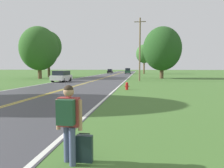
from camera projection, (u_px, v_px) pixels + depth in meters
hitchhiker_person at (68, 116)px, 4.23m from camera, size 0.58×0.42×1.72m
suitcase at (85, 149)px, 4.39m from camera, size 0.36×0.14×0.66m
fire_hydrant at (127, 86)px, 18.85m from camera, size 0.42×0.26×0.72m
utility_pole_midground at (140, 49)px, 30.84m from camera, size 1.80×0.24×9.70m
tree_left_verge at (48, 46)px, 43.66m from camera, size 5.74×5.74×10.08m
tree_behind_sign at (162, 49)px, 38.17m from camera, size 7.26×7.26×9.89m
tree_mid_treeline at (39, 49)px, 37.50m from camera, size 7.14×7.14×9.80m
tree_far_back at (144, 54)px, 67.83m from camera, size 5.50×5.50×9.99m
car_white_van_nearest at (62, 76)px, 29.54m from camera, size 2.02×3.99×1.64m
car_dark_green_suv_approaching at (128, 71)px, 68.65m from camera, size 1.97×4.36×1.94m
car_black_van_mid_near at (110, 71)px, 75.63m from camera, size 1.96×4.92×1.58m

